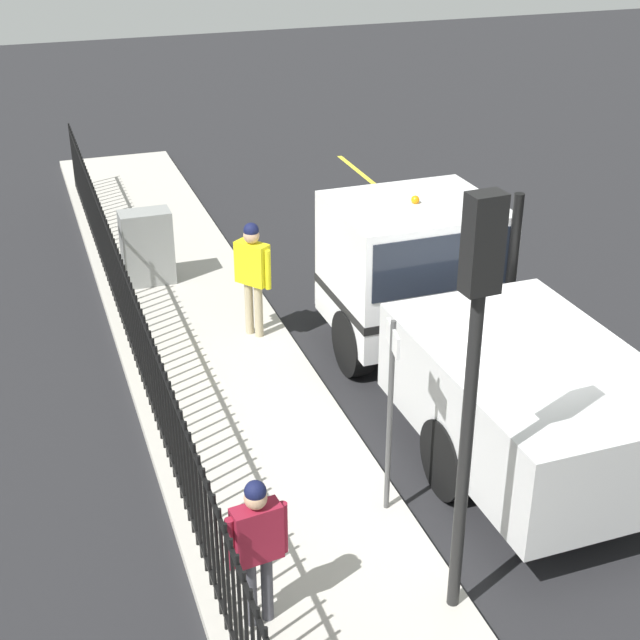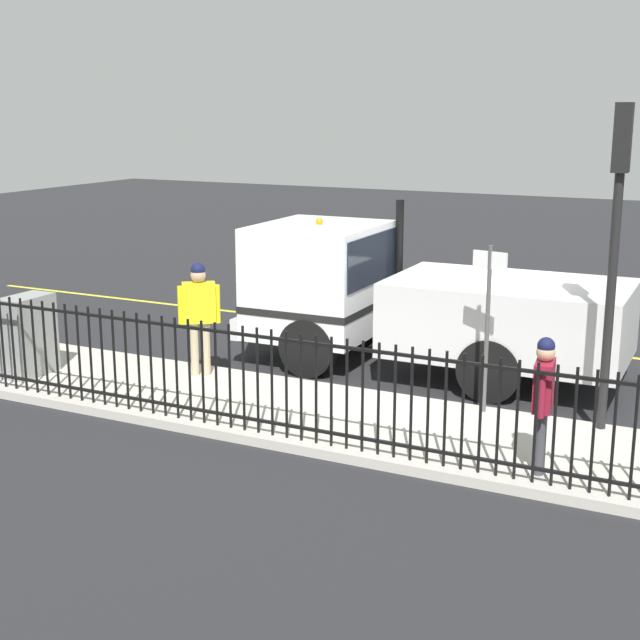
{
  "view_description": "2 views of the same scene",
  "coord_description": "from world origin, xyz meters",
  "px_view_note": "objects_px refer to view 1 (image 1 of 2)",
  "views": [
    {
      "loc": [
        5.25,
        8.38,
        6.7
      ],
      "look_at": [
        1.67,
        -2.01,
        1.16
      ],
      "focal_mm": 52.19,
      "sensor_mm": 36.0,
      "label": 1
    },
    {
      "loc": [
        13.62,
        4.03,
        4.3
      ],
      "look_at": [
        1.61,
        -1.96,
        1.12
      ],
      "focal_mm": 50.89,
      "sensor_mm": 36.0,
      "label": 2
    }
  ],
  "objects_px": {
    "work_truck": "(459,316)",
    "utility_cabinet": "(147,247)",
    "pedestrian_distant": "(257,538)",
    "street_sign": "(391,396)",
    "traffic_light_near": "(475,333)",
    "traffic_cone": "(559,339)",
    "worker_standing": "(252,268)"
  },
  "relations": [
    {
      "from": "work_truck",
      "to": "worker_standing",
      "type": "bearing_deg",
      "value": 129.18
    },
    {
      "from": "utility_cabinet",
      "to": "traffic_cone",
      "type": "bearing_deg",
      "value": 140.18
    },
    {
      "from": "pedestrian_distant",
      "to": "traffic_cone",
      "type": "bearing_deg",
      "value": -153.26
    },
    {
      "from": "traffic_light_near",
      "to": "traffic_cone",
      "type": "distance_m",
      "value": 6.28
    },
    {
      "from": "work_truck",
      "to": "traffic_light_near",
      "type": "distance_m",
      "value": 4.43
    },
    {
      "from": "work_truck",
      "to": "pedestrian_distant",
      "type": "bearing_deg",
      "value": -139.37
    },
    {
      "from": "work_truck",
      "to": "traffic_cone",
      "type": "bearing_deg",
      "value": 14.6
    },
    {
      "from": "worker_standing",
      "to": "street_sign",
      "type": "distance_m",
      "value": 4.56
    },
    {
      "from": "street_sign",
      "to": "work_truck",
      "type": "bearing_deg",
      "value": -132.14
    },
    {
      "from": "worker_standing",
      "to": "pedestrian_distant",
      "type": "height_order",
      "value": "worker_standing"
    },
    {
      "from": "traffic_cone",
      "to": "traffic_light_near",
      "type": "bearing_deg",
      "value": 47.78
    },
    {
      "from": "work_truck",
      "to": "pedestrian_distant",
      "type": "height_order",
      "value": "work_truck"
    },
    {
      "from": "work_truck",
      "to": "street_sign",
      "type": "bearing_deg",
      "value": -133.06
    },
    {
      "from": "pedestrian_distant",
      "to": "street_sign",
      "type": "height_order",
      "value": "street_sign"
    },
    {
      "from": "pedestrian_distant",
      "to": "traffic_cone",
      "type": "relative_size",
      "value": 2.53
    },
    {
      "from": "pedestrian_distant",
      "to": "traffic_cone",
      "type": "height_order",
      "value": "pedestrian_distant"
    },
    {
      "from": "work_truck",
      "to": "worker_standing",
      "type": "xyz_separation_m",
      "value": [
        2.11,
        -2.51,
        -0.04
      ]
    },
    {
      "from": "pedestrian_distant",
      "to": "street_sign",
      "type": "xyz_separation_m",
      "value": [
        -1.81,
        -1.2,
        0.47
      ]
    },
    {
      "from": "traffic_cone",
      "to": "street_sign",
      "type": "xyz_separation_m",
      "value": [
        3.82,
        2.58,
        1.27
      ]
    },
    {
      "from": "worker_standing",
      "to": "traffic_cone",
      "type": "relative_size",
      "value": 2.82
    },
    {
      "from": "pedestrian_distant",
      "to": "utility_cabinet",
      "type": "bearing_deg",
      "value": -99.53
    },
    {
      "from": "worker_standing",
      "to": "traffic_light_near",
      "type": "height_order",
      "value": "traffic_light_near"
    },
    {
      "from": "street_sign",
      "to": "worker_standing",
      "type": "bearing_deg",
      "value": -86.44
    },
    {
      "from": "worker_standing",
      "to": "traffic_light_near",
      "type": "distance_m",
      "value": 6.41
    },
    {
      "from": "work_truck",
      "to": "utility_cabinet",
      "type": "bearing_deg",
      "value": 122.67
    },
    {
      "from": "work_truck",
      "to": "utility_cabinet",
      "type": "relative_size",
      "value": 4.95
    },
    {
      "from": "pedestrian_distant",
      "to": "worker_standing",
      "type": "bearing_deg",
      "value": -112.01
    },
    {
      "from": "traffic_cone",
      "to": "pedestrian_distant",
      "type": "bearing_deg",
      "value": 33.86
    },
    {
      "from": "utility_cabinet",
      "to": "street_sign",
      "type": "xyz_separation_m",
      "value": [
        -1.46,
        6.98,
        0.83
      ]
    },
    {
      "from": "work_truck",
      "to": "street_sign",
      "type": "distance_m",
      "value": 2.75
    },
    {
      "from": "worker_standing",
      "to": "traffic_cone",
      "type": "distance_m",
      "value": 4.64
    },
    {
      "from": "pedestrian_distant",
      "to": "utility_cabinet",
      "type": "relative_size",
      "value": 1.28
    }
  ]
}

